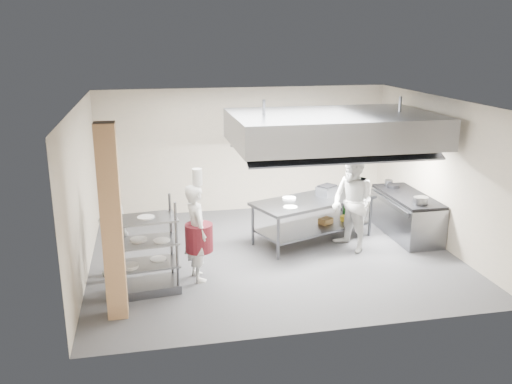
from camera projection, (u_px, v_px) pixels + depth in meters
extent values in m
plane|color=#38383B|center=(273.00, 254.00, 10.74)|extent=(7.00, 7.00, 0.00)
plane|color=silver|center=(274.00, 102.00, 9.91)|extent=(7.00, 7.00, 0.00)
plane|color=#BDAE96|center=(245.00, 150.00, 13.15)|extent=(7.00, 0.00, 7.00)
plane|color=#BDAE96|center=(82.00, 191.00, 9.65)|extent=(0.00, 6.00, 6.00)
plane|color=#BDAE96|center=(441.00, 172.00, 11.00)|extent=(0.00, 6.00, 6.00)
cube|color=tan|center=(112.00, 224.00, 7.97)|extent=(0.30, 0.30, 3.00)
cube|color=gray|center=(333.00, 129.00, 10.70)|extent=(4.00, 2.50, 0.60)
cube|color=white|center=(289.00, 146.00, 10.62)|extent=(1.60, 0.12, 0.04)
cube|color=white|center=(374.00, 143.00, 10.96)|extent=(1.60, 0.12, 0.04)
cube|color=gray|center=(318.00, 148.00, 13.34)|extent=(1.50, 0.28, 0.04)
cube|color=gray|center=(313.00, 200.00, 11.23)|extent=(2.78, 1.92, 0.06)
cube|color=slate|center=(313.00, 227.00, 11.39)|extent=(2.55, 1.75, 0.04)
cube|color=slate|center=(406.00, 216.00, 11.69)|extent=(0.80, 2.00, 0.84)
cube|color=black|center=(408.00, 196.00, 11.56)|extent=(0.78, 1.96, 0.06)
imported|color=white|center=(197.00, 232.00, 9.42)|extent=(0.54, 0.71, 1.74)
imported|color=white|center=(352.00, 203.00, 10.70)|extent=(1.02, 1.15, 1.96)
imported|color=silver|center=(113.00, 229.00, 9.53)|extent=(0.87, 1.13, 1.78)
cube|color=slate|center=(327.00, 191.00, 11.46)|extent=(0.51, 0.49, 0.20)
cube|color=olive|center=(326.00, 221.00, 11.50)|extent=(0.34, 0.32, 0.12)
cylinder|color=slate|center=(419.00, 201.00, 10.86)|extent=(0.22, 0.22, 0.15)
cylinder|color=silver|center=(146.00, 263.00, 9.04)|extent=(0.28, 0.28, 0.05)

